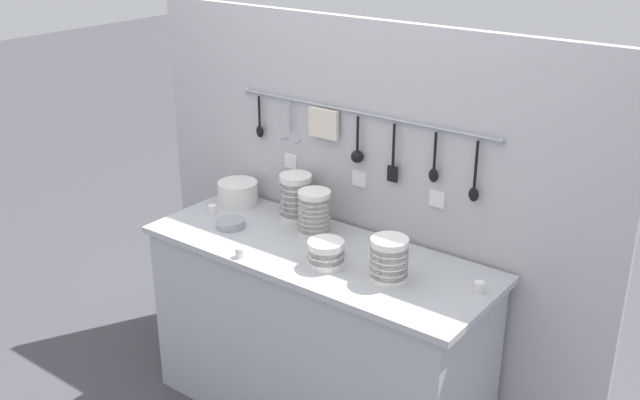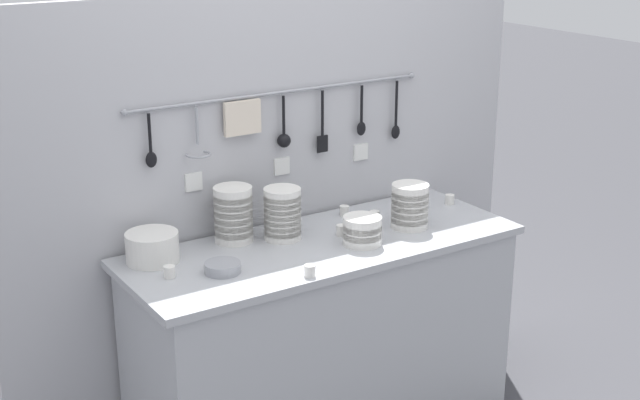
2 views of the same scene
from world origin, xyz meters
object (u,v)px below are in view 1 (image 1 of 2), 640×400
(bowl_stack_tall_left, at_px, (296,197))
(cup_mid_row, at_px, (212,209))
(cup_edge_near, at_px, (341,250))
(bowl_stack_nested_right, at_px, (326,254))
(steel_mixing_bowl, at_px, (231,223))
(plate_stack, at_px, (238,193))
(cup_edge_far, at_px, (391,258))
(bowl_stack_wide_centre, at_px, (314,213))
(cup_back_right, at_px, (393,243))
(cup_centre, at_px, (240,252))
(cup_back_left, at_px, (479,287))
(bowl_stack_short_front, at_px, (389,260))

(bowl_stack_tall_left, xyz_separation_m, cup_mid_row, (-0.36, -0.19, -0.09))
(cup_edge_near, bearing_deg, bowl_stack_nested_right, -83.56)
(bowl_stack_nested_right, relative_size, steel_mixing_bowl, 1.15)
(plate_stack, distance_m, steel_mixing_bowl, 0.29)
(cup_edge_far, height_order, cup_mid_row, same)
(bowl_stack_wide_centre, bearing_deg, bowl_stack_tall_left, 154.43)
(bowl_stack_wide_centre, height_order, cup_back_right, bowl_stack_wide_centre)
(cup_edge_far, relative_size, cup_centre, 1.00)
(bowl_stack_tall_left, height_order, cup_back_right, bowl_stack_tall_left)
(plate_stack, bearing_deg, cup_centre, -46.42)
(bowl_stack_nested_right, bearing_deg, bowl_stack_tall_left, 143.01)
(cup_back_left, bearing_deg, bowl_stack_short_front, -158.27)
(cup_centre, bearing_deg, cup_back_right, 44.91)
(cup_back_left, bearing_deg, steel_mixing_bowl, -173.49)
(cup_back_right, bearing_deg, cup_back_left, -15.32)
(steel_mixing_bowl, xyz_separation_m, cup_edge_near, (0.56, 0.08, 0.00))
(cup_edge_near, bearing_deg, bowl_stack_short_front, -14.35)
(cup_mid_row, xyz_separation_m, cup_back_right, (0.88, 0.20, 0.00))
(cup_edge_far, bearing_deg, bowl_stack_wide_centre, 175.64)
(plate_stack, relative_size, cup_back_right, 4.55)
(cup_mid_row, xyz_separation_m, cup_edge_near, (0.74, 0.02, 0.00))
(cup_edge_near, bearing_deg, cup_centre, -139.38)
(bowl_stack_wide_centre, bearing_deg, cup_back_right, 14.35)
(bowl_stack_tall_left, xyz_separation_m, cup_back_right, (0.52, 0.01, -0.09))
(cup_back_right, bearing_deg, cup_edge_far, -61.22)
(bowl_stack_tall_left, distance_m, bowl_stack_nested_right, 0.50)
(bowl_stack_tall_left, relative_size, cup_back_right, 5.13)
(cup_edge_near, bearing_deg, cup_back_right, 52.68)
(cup_edge_far, bearing_deg, cup_back_left, -0.80)
(cup_centre, xyz_separation_m, cup_back_right, (0.46, 0.46, 0.00))
(plate_stack, relative_size, cup_centre, 4.55)
(bowl_stack_tall_left, distance_m, cup_back_left, 1.00)
(bowl_stack_short_front, height_order, bowl_stack_wide_centre, bowl_stack_wide_centre)
(bowl_stack_tall_left, relative_size, cup_edge_far, 5.13)
(cup_mid_row, bearing_deg, bowl_stack_short_front, -3.18)
(cup_centre, bearing_deg, cup_back_left, 19.68)
(cup_back_left, bearing_deg, cup_edge_far, 179.20)
(plate_stack, xyz_separation_m, cup_back_left, (1.34, -0.10, -0.03))
(cup_back_left, xyz_separation_m, cup_back_right, (-0.47, 0.13, 0.00))
(cup_back_right, bearing_deg, bowl_stack_short_front, -61.23)
(cup_edge_far, bearing_deg, steel_mixing_bowl, -169.76)
(steel_mixing_bowl, relative_size, cup_centre, 3.05)
(bowl_stack_wide_centre, bearing_deg, bowl_stack_short_front, -18.70)
(bowl_stack_nested_right, bearing_deg, cup_edge_far, 43.49)
(cup_edge_far, bearing_deg, cup_mid_row, -175.25)
(bowl_stack_short_front, bearing_deg, bowl_stack_tall_left, 159.47)
(bowl_stack_wide_centre, xyz_separation_m, cup_back_right, (0.35, 0.09, -0.08))
(plate_stack, distance_m, cup_mid_row, 0.17)
(bowl_stack_wide_centre, xyz_separation_m, cup_mid_row, (-0.53, -0.11, -0.08))
(cup_centre, xyz_separation_m, cup_edge_near, (0.32, 0.28, 0.00))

